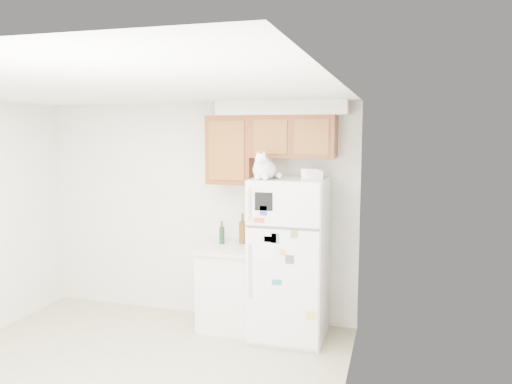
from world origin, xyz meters
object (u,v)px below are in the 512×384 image
at_px(refrigerator, 289,258).
at_px(storage_box_front, 314,175).
at_px(cat, 264,168).
at_px(storage_box_back, 311,174).
at_px(bottle_green, 222,232).
at_px(bottle_amber, 243,228).
at_px(base_counter, 230,286).

relative_size(refrigerator, storage_box_front, 11.33).
bearing_deg(cat, storage_box_back, 28.38).
bearing_deg(bottle_green, cat, -32.24).
height_order(storage_box_front, bottle_green, storage_box_front).
bearing_deg(storage_box_back, refrigerator, -173.34).
height_order(refrigerator, cat, cat).
distance_m(cat, storage_box_back, 0.50).
height_order(cat, storage_box_back, cat).
relative_size(storage_box_front, bottle_amber, 0.44).
distance_m(base_counter, storage_box_back, 1.57).
height_order(bottle_green, bottle_amber, bottle_amber).
bearing_deg(bottle_green, base_counter, -36.82).
bearing_deg(refrigerator, bottle_amber, 157.59).
bearing_deg(bottle_amber, storage_box_back, -15.05).
bearing_deg(cat, bottle_green, 147.76).
xyz_separation_m(base_counter, storage_box_back, (0.90, -0.05, 1.29)).
height_order(refrigerator, bottle_amber, refrigerator).
bearing_deg(storage_box_front, storage_box_back, 105.95).
distance_m(base_counter, bottle_amber, 0.66).
relative_size(cat, storage_box_front, 2.78).
bearing_deg(cat, bottle_amber, 129.36).
height_order(cat, bottle_amber, cat).
bearing_deg(storage_box_back, base_counter, 176.07).
distance_m(storage_box_back, bottle_green, 1.25).
relative_size(refrigerator, cat, 4.07).
relative_size(refrigerator, bottle_amber, 4.94).
bearing_deg(cat, base_counter, 149.04).
xyz_separation_m(cat, bottle_green, (-0.59, 0.37, -0.76)).
relative_size(storage_box_front, bottle_green, 0.57).
bearing_deg(bottle_green, storage_box_front, -10.72).
xyz_separation_m(storage_box_back, storage_box_front, (0.05, -0.07, -0.01)).
bearing_deg(storage_box_front, bottle_amber, 141.15).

